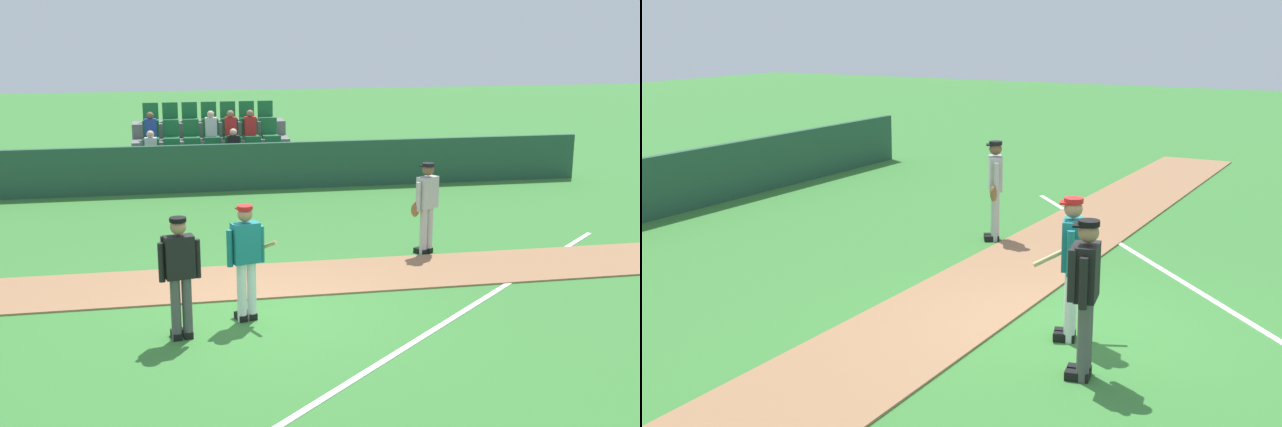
{
  "view_description": "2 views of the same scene",
  "coord_description": "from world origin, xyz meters",
  "views": [
    {
      "loc": [
        -1.21,
        -11.42,
        4.38
      ],
      "look_at": [
        1.26,
        1.55,
        1.19
      ],
      "focal_mm": 45.26,
      "sensor_mm": 36.0,
      "label": 1
    },
    {
      "loc": [
        -8.95,
        -3.46,
        3.76
      ],
      "look_at": [
        0.79,
        1.92,
        1.15
      ],
      "focal_mm": 45.92,
      "sensor_mm": 36.0,
      "label": 2
    }
  ],
  "objects": [
    {
      "name": "stadium_bleachers",
      "position": [
        -0.01,
        11.2,
        0.62
      ],
      "size": [
        4.45,
        2.95,
        2.05
      ],
      "color": "slate",
      "rests_on": "ground"
    },
    {
      "name": "ground_plane",
      "position": [
        0.0,
        0.0,
        0.0
      ],
      "size": [
        80.0,
        80.0,
        0.0
      ],
      "primitive_type": "plane",
      "color": "#387A33"
    },
    {
      "name": "batter_teal_jersey",
      "position": [
        -0.15,
        -0.08,
        0.97
      ],
      "size": [
        0.74,
        0.69,
        1.76
      ],
      "color": "white",
      "rests_on": "ground"
    },
    {
      "name": "dugout_fence",
      "position": [
        0.0,
        9.33,
        0.62
      ],
      "size": [
        20.0,
        0.16,
        1.23
      ],
      "primitive_type": "cube",
      "color": "#234C38",
      "rests_on": "ground"
    },
    {
      "name": "runner_grey_jersey",
      "position": [
        3.55,
        2.79,
        0.96
      ],
      "size": [
        0.63,
        0.43,
        1.76
      ],
      "color": "#B2B2B2",
      "rests_on": "ground"
    },
    {
      "name": "umpire_home_plate",
      "position": [
        -1.12,
        -0.62,
        1.0
      ],
      "size": [
        0.58,
        0.36,
        1.76
      ],
      "color": "#4C4C4C",
      "rests_on": "ground"
    },
    {
      "name": "infield_dirt_path",
      "position": [
        0.0,
        1.69,
        0.01
      ],
      "size": [
        28.0,
        1.85,
        0.03
      ],
      "primitive_type": "cube",
      "color": "#9E704C",
      "rests_on": "ground"
    },
    {
      "name": "foul_line_chalk",
      "position": [
        3.0,
        -0.5,
        0.01
      ],
      "size": [
        8.9,
        8.2,
        0.01
      ],
      "primitive_type": "cube",
      "rotation": [
        0.0,
        0.0,
        0.74
      ],
      "color": "white",
      "rests_on": "ground"
    }
  ]
}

